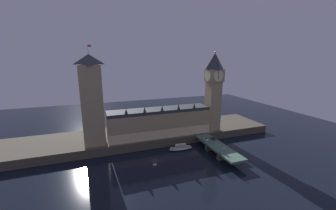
{
  "coord_description": "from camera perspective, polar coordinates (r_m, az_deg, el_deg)",
  "views": [
    {
      "loc": [
        -33.38,
        -118.94,
        65.82
      ],
      "look_at": [
        16.32,
        20.0,
        32.08
      ],
      "focal_mm": 22.0,
      "sensor_mm": 36.0,
      "label": 1
    }
  ],
  "objects": [
    {
      "name": "pedestrian_near_rail",
      "position": [
        139.88,
        14.27,
        -12.46
      ],
      "size": [
        0.38,
        0.38,
        1.86
      ],
      "color": "black",
      "rests_on": "bridge"
    },
    {
      "name": "clock_tower",
      "position": [
        173.96,
        12.51,
        4.28
      ],
      "size": [
        12.48,
        12.59,
        65.37
      ],
      "color": "tan",
      "rests_on": "embankment"
    },
    {
      "name": "pedestrian_far_rail",
      "position": [
        156.9,
        9.77,
        -9.42
      ],
      "size": [
        0.38,
        0.38,
        1.66
      ],
      "color": "black",
      "rests_on": "bridge"
    },
    {
      "name": "parliament_hall",
      "position": [
        162.25,
        -2.39,
        -4.72
      ],
      "size": [
        79.44,
        16.98,
        25.48
      ],
      "color": "tan",
      "rests_on": "embankment"
    },
    {
      "name": "victoria_tower",
      "position": [
        150.2,
        -20.28,
        1.18
      ],
      "size": [
        14.35,
        14.35,
        68.27
      ],
      "color": "tan",
      "rests_on": "embankment"
    },
    {
      "name": "boat_upstream",
      "position": [
        153.93,
        3.53,
        -11.77
      ],
      "size": [
        17.56,
        5.34,
        4.63
      ],
      "color": "white",
      "rests_on": "ground_plane"
    },
    {
      "name": "car_northbound_lead",
      "position": [
        158.9,
        10.44,
        -9.23
      ],
      "size": [
        2.1,
        4.44,
        1.46
      ],
      "color": "white",
      "rests_on": "bridge"
    },
    {
      "name": "street_lamp_far",
      "position": [
        158.01,
        9.17,
        -8.13
      ],
      "size": [
        1.34,
        0.6,
        5.93
      ],
      "color": "#2D3333",
      "rests_on": "bridge"
    },
    {
      "name": "street_lamp_near",
      "position": [
        135.1,
        15.29,
        -12.16
      ],
      "size": [
        1.34,
        0.6,
        6.05
      ],
      "color": "#2D3333",
      "rests_on": "bridge"
    },
    {
      "name": "embankment",
      "position": [
        173.19,
        -7.3,
        -8.46
      ],
      "size": [
        220.0,
        42.0,
        6.19
      ],
      "color": "#4C4438",
      "rests_on": "ground_plane"
    },
    {
      "name": "bridge",
      "position": [
        151.17,
        13.72,
        -11.49
      ],
      "size": [
        11.79,
        46.0,
        5.9
      ],
      "color": "#476656",
      "rests_on": "ground_plane"
    },
    {
      "name": "car_southbound_trail",
      "position": [
        160.14,
        12.36,
        -9.13
      ],
      "size": [
        1.92,
        4.5,
        1.55
      ],
      "color": "#235633",
      "rests_on": "bridge"
    },
    {
      "name": "ground_plane",
      "position": [
        139.98,
        -3.66,
        -15.2
      ],
      "size": [
        400.0,
        400.0,
        0.0
      ],
      "primitive_type": "plane",
      "color": "black"
    },
    {
      "name": "pedestrian_mid_walk",
      "position": [
        149.79,
        16.38,
        -10.91
      ],
      "size": [
        0.38,
        0.38,
        1.58
      ],
      "color": "black",
      "rests_on": "bridge"
    }
  ]
}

